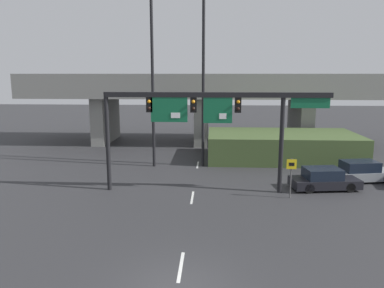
{
  "coord_description": "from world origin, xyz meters",
  "views": [
    {
      "loc": [
        1.2,
        -12.26,
        7.57
      ],
      "look_at": [
        0.0,
        9.6,
        3.45
      ],
      "focal_mm": 35.0,
      "sensor_mm": 36.0,
      "label": 1
    }
  ],
  "objects_px": {
    "highway_light_pole_near": "(153,76)",
    "parked_sedan_near_right": "(324,179)",
    "parked_sedan_mid_right": "(361,172)",
    "signal_gantry": "(206,113)",
    "speed_limit_sign": "(291,173)",
    "highway_light_pole_far": "(203,73)"
  },
  "relations": [
    {
      "from": "highway_light_pole_near",
      "to": "parked_sedan_near_right",
      "type": "bearing_deg",
      "value": -24.75
    },
    {
      "from": "highway_light_pole_near",
      "to": "parked_sedan_mid_right",
      "type": "bearing_deg",
      "value": -13.14
    },
    {
      "from": "signal_gantry",
      "to": "speed_limit_sign",
      "type": "xyz_separation_m",
      "value": [
        5.22,
        -1.11,
        -3.53
      ]
    },
    {
      "from": "highway_light_pole_near",
      "to": "parked_sedan_mid_right",
      "type": "relative_size",
      "value": 2.88
    },
    {
      "from": "speed_limit_sign",
      "to": "parked_sedan_near_right",
      "type": "bearing_deg",
      "value": 37.83
    },
    {
      "from": "highway_light_pole_far",
      "to": "speed_limit_sign",
      "type": "bearing_deg",
      "value": -54.99
    },
    {
      "from": "speed_limit_sign",
      "to": "highway_light_pole_far",
      "type": "distance_m",
      "value": 11.45
    },
    {
      "from": "speed_limit_sign",
      "to": "parked_sedan_mid_right",
      "type": "relative_size",
      "value": 0.52
    },
    {
      "from": "signal_gantry",
      "to": "speed_limit_sign",
      "type": "distance_m",
      "value": 6.4
    },
    {
      "from": "highway_light_pole_near",
      "to": "parked_sedan_near_right",
      "type": "xyz_separation_m",
      "value": [
        12.26,
        -5.65,
        -6.72
      ]
    },
    {
      "from": "highway_light_pole_far",
      "to": "parked_sedan_near_right",
      "type": "relative_size",
      "value": 3.13
    },
    {
      "from": "parked_sedan_near_right",
      "to": "highway_light_pole_far",
      "type": "bearing_deg",
      "value": 136.34
    },
    {
      "from": "parked_sedan_near_right",
      "to": "parked_sedan_mid_right",
      "type": "xyz_separation_m",
      "value": [
        3.19,
        2.04,
        0.02
      ]
    },
    {
      "from": "speed_limit_sign",
      "to": "parked_sedan_near_right",
      "type": "xyz_separation_m",
      "value": [
        2.6,
        2.02,
        -0.98
      ]
    },
    {
      "from": "highway_light_pole_far",
      "to": "parked_sedan_near_right",
      "type": "xyz_separation_m",
      "value": [
        8.21,
        -5.98,
        -6.96
      ]
    },
    {
      "from": "speed_limit_sign",
      "to": "highway_light_pole_near",
      "type": "height_order",
      "value": "highway_light_pole_near"
    },
    {
      "from": "highway_light_pole_far",
      "to": "parked_sedan_mid_right",
      "type": "relative_size",
      "value": 2.98
    },
    {
      "from": "parked_sedan_near_right",
      "to": "parked_sedan_mid_right",
      "type": "relative_size",
      "value": 0.95
    },
    {
      "from": "speed_limit_sign",
      "to": "parked_sedan_mid_right",
      "type": "bearing_deg",
      "value": 35.05
    },
    {
      "from": "highway_light_pole_near",
      "to": "parked_sedan_mid_right",
      "type": "distance_m",
      "value": 17.22
    },
    {
      "from": "signal_gantry",
      "to": "parked_sedan_mid_right",
      "type": "xyz_separation_m",
      "value": [
        11.02,
        2.95,
        -4.48
      ]
    },
    {
      "from": "highway_light_pole_near",
      "to": "signal_gantry",
      "type": "bearing_deg",
      "value": -55.94
    }
  ]
}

